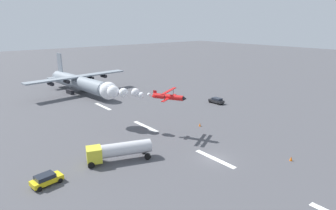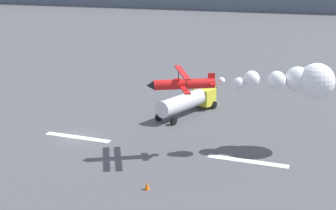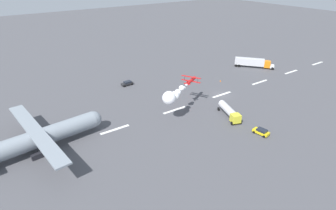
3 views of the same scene
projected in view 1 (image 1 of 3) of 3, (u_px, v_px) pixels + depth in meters
ground_plane at (215, 159)px, 45.66m from camera, size 440.00×440.00×0.00m
runway_stripe_3 at (215, 159)px, 45.66m from camera, size 8.00×0.90×0.01m
runway_stripe_4 at (146, 126)px, 59.94m from camera, size 8.00×0.90×0.01m
runway_stripe_5 at (103, 106)px, 74.22m from camera, size 8.00×0.90×0.01m
cargo_transport_plane at (81, 83)px, 86.70m from camera, size 29.73×31.86×11.32m
stunt_biplane_red at (118, 92)px, 57.82m from camera, size 17.25×10.69×3.65m
fuel_tanker_truck at (118, 150)px, 44.65m from camera, size 5.85×10.17×2.90m
followme_car_yellow at (216, 100)px, 76.85m from camera, size 4.22×2.14×1.52m
airport_staff_sedan at (46, 179)px, 38.18m from camera, size 2.49×4.22×1.52m
traffic_cone_near at (291, 158)px, 44.94m from camera, size 0.44×0.44×0.75m
traffic_cone_far at (200, 124)px, 59.95m from camera, size 0.44×0.44×0.75m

